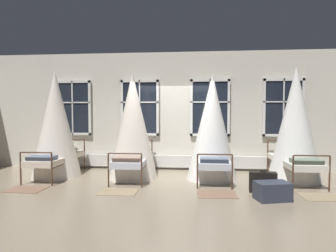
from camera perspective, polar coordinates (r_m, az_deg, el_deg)
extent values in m
plane|color=gray|center=(7.28, 0.77, -10.75)|extent=(21.64, 21.64, 0.00)
cube|color=beige|center=(8.26, 1.40, 3.13)|extent=(11.82, 0.10, 3.50)
cube|color=black|center=(8.92, -19.23, 3.57)|extent=(1.15, 0.02, 1.67)
cube|color=silver|center=(8.94, -19.15, -1.55)|extent=(1.15, 0.06, 0.07)
cube|color=silver|center=(8.97, -19.32, 8.68)|extent=(1.15, 0.06, 0.07)
cube|color=silver|center=(9.16, -22.33, 3.49)|extent=(0.07, 0.06, 1.67)
cube|color=silver|center=(8.71, -15.98, 3.64)|extent=(0.07, 0.06, 1.67)
cube|color=silver|center=(8.92, -19.23, 3.57)|extent=(0.04, 0.06, 1.67)
cube|color=silver|center=(8.92, -19.25, 4.64)|extent=(1.15, 0.06, 0.04)
cube|color=black|center=(8.28, -5.90, 3.78)|extent=(1.15, 0.02, 1.67)
cube|color=silver|center=(8.31, -5.87, -1.73)|extent=(1.15, 0.06, 0.07)
cube|color=silver|center=(8.33, -5.93, 9.28)|extent=(1.15, 0.06, 0.07)
cube|color=silver|center=(8.40, -9.54, 3.74)|extent=(0.07, 0.06, 1.67)
cube|color=silver|center=(8.20, -2.17, 3.81)|extent=(0.07, 0.06, 1.67)
cube|color=silver|center=(8.28, -5.90, 3.78)|extent=(0.04, 0.06, 1.67)
cube|color=silver|center=(8.29, -5.91, 4.93)|extent=(1.15, 0.06, 0.04)
cube|color=black|center=(8.15, 8.72, 3.78)|extent=(1.15, 0.02, 1.67)
cube|color=silver|center=(8.17, 8.68, -1.82)|extent=(1.15, 0.06, 0.07)
cube|color=silver|center=(8.20, 8.77, 9.37)|extent=(1.15, 0.06, 0.07)
cube|color=silver|center=(8.13, 4.90, 3.81)|extent=(0.07, 0.06, 1.67)
cube|color=silver|center=(8.20, 12.51, 3.74)|extent=(0.07, 0.06, 1.67)
cube|color=silver|center=(8.15, 8.72, 3.78)|extent=(0.04, 0.06, 1.67)
cube|color=silver|center=(8.15, 8.73, 4.95)|extent=(1.15, 0.06, 0.04)
cube|color=black|center=(8.54, 22.90, 3.55)|extent=(1.15, 0.02, 1.67)
cube|color=silver|center=(8.56, 22.80, -1.80)|extent=(1.15, 0.06, 0.07)
cube|color=silver|center=(8.59, 23.00, 8.88)|extent=(1.15, 0.06, 0.07)
cube|color=silver|center=(8.39, 19.36, 3.63)|extent=(0.07, 0.06, 1.67)
cube|color=silver|center=(8.72, 26.30, 3.46)|extent=(0.07, 0.06, 1.67)
cube|color=silver|center=(8.54, 22.90, 3.55)|extent=(0.04, 0.06, 1.67)
cube|color=silver|center=(8.54, 22.92, 4.66)|extent=(1.15, 0.06, 0.04)
cube|color=silver|center=(8.26, 1.33, -7.35)|extent=(6.87, 0.10, 0.36)
cylinder|color=#4C3323|center=(8.99, -21.55, -5.40)|extent=(0.04, 0.04, 0.91)
cylinder|color=#4C3323|center=(8.68, -17.01, -5.62)|extent=(0.04, 0.04, 0.91)
cylinder|color=#4C3323|center=(7.36, -28.36, -7.84)|extent=(0.04, 0.04, 0.78)
cylinder|color=#4C3323|center=(6.97, -23.05, -8.31)|extent=(0.04, 0.04, 0.78)
cylinder|color=#4C3323|center=(8.16, -24.60, -6.59)|extent=(0.04, 1.92, 0.03)
cylinder|color=#4C3323|center=(7.81, -19.69, -6.91)|extent=(0.04, 1.92, 0.03)
cylinder|color=#4C3323|center=(8.78, -19.37, -2.58)|extent=(0.77, 0.03, 0.03)
cylinder|color=#4C3323|center=(7.10, -25.84, -5.00)|extent=(0.77, 0.03, 0.03)
cube|color=beige|center=(7.97, -22.21, -6.23)|extent=(0.79, 1.95, 0.15)
ellipsoid|color=silver|center=(8.59, -20.00, -4.58)|extent=(0.59, 0.40, 0.14)
cube|color=slate|center=(7.34, -24.76, -6.06)|extent=(0.64, 0.36, 0.10)
cone|color=silver|center=(7.88, -22.33, 0.50)|extent=(1.29, 1.29, 2.83)
cylinder|color=#4C3323|center=(8.30, -8.64, -5.90)|extent=(0.04, 0.04, 0.91)
cylinder|color=#4C3323|center=(8.18, -3.36, -6.01)|extent=(0.04, 0.04, 0.91)
cylinder|color=#4C3323|center=(6.48, -12.31, -8.99)|extent=(0.04, 0.04, 0.78)
cylinder|color=#4C3323|center=(6.31, -5.52, -9.25)|extent=(0.04, 0.04, 0.78)
cylinder|color=#4C3323|center=(7.39, -10.24, -7.35)|extent=(0.08, 1.92, 0.03)
cylinder|color=#4C3323|center=(7.24, -4.30, -7.51)|extent=(0.08, 1.92, 0.03)
cylinder|color=#4C3323|center=(8.17, -6.04, -2.82)|extent=(0.77, 0.05, 0.03)
cylinder|color=#4C3323|center=(6.32, -8.99, -5.68)|extent=(0.77, 0.05, 0.03)
cube|color=silver|center=(7.29, -7.30, -6.87)|extent=(0.83, 1.96, 0.15)
ellipsoid|color=silver|center=(7.97, -6.32, -4.99)|extent=(0.60, 0.41, 0.14)
cube|color=gray|center=(6.59, -8.48, -6.82)|extent=(0.64, 0.38, 0.10)
cone|color=silver|center=(7.20, -7.35, 0.20)|extent=(1.29, 1.29, 2.76)
cylinder|color=#4C3323|center=(8.12, 5.92, -6.08)|extent=(0.04, 0.04, 0.91)
cylinder|color=#4C3323|center=(8.17, 11.33, -6.07)|extent=(0.04, 0.04, 0.91)
cylinder|color=#4C3323|center=(6.25, 6.15, -9.38)|extent=(0.04, 0.04, 0.78)
cylinder|color=#4C3323|center=(6.31, 13.22, -9.33)|extent=(0.04, 0.04, 0.78)
cylinder|color=#4C3323|center=(7.18, 6.02, -7.61)|extent=(0.04, 1.92, 0.03)
cylinder|color=#4C3323|center=(7.24, 12.15, -7.58)|extent=(0.04, 1.92, 0.03)
cylinder|color=#4C3323|center=(8.08, 8.66, -2.90)|extent=(0.77, 0.03, 0.03)
cylinder|color=#4C3323|center=(6.19, 9.73, -5.86)|extent=(0.77, 0.03, 0.03)
cube|color=silver|center=(7.19, 9.10, -7.03)|extent=(0.79, 1.94, 0.15)
ellipsoid|color=beige|center=(7.88, 8.75, -5.10)|extent=(0.59, 0.40, 0.14)
cube|color=slate|center=(6.48, 9.54, -7.00)|extent=(0.64, 0.36, 0.10)
cone|color=white|center=(7.09, 9.16, -0.11)|extent=(1.29, 1.29, 2.70)
cylinder|color=#4C3323|center=(8.41, 20.03, -5.93)|extent=(0.04, 0.04, 0.91)
cylinder|color=#4C3323|center=(8.65, 24.95, -5.78)|extent=(0.04, 0.04, 0.91)
cylinder|color=#4C3323|center=(6.62, 24.57, -8.92)|extent=(0.04, 0.04, 0.78)
cylinder|color=#4C3323|center=(6.92, 30.60, -8.56)|extent=(0.04, 0.04, 0.78)
cylinder|color=#4C3323|center=(7.51, 22.02, -7.34)|extent=(0.06, 1.92, 0.03)
cylinder|color=#4C3323|center=(7.78, 27.45, -7.11)|extent=(0.06, 1.92, 0.03)
cylinder|color=#4C3323|center=(8.47, 22.58, -2.82)|extent=(0.77, 0.04, 0.03)
cylinder|color=#4C3323|center=(6.70, 27.73, -5.49)|extent=(0.77, 0.04, 0.03)
cube|color=silver|center=(7.62, 24.80, -6.69)|extent=(0.81, 1.95, 0.15)
ellipsoid|color=#B7B2A3|center=(8.27, 23.07, -4.91)|extent=(0.60, 0.41, 0.14)
cube|color=slate|center=(6.96, 26.85, -6.58)|extent=(0.64, 0.37, 0.10)
cone|color=white|center=(7.53, 24.95, 0.47)|extent=(1.29, 1.29, 2.87)
cube|color=brown|center=(6.98, -27.44, -11.62)|extent=(0.81, 0.58, 0.01)
cube|color=#8E7A5B|center=(6.14, -10.28, -13.31)|extent=(0.80, 0.56, 0.01)
cube|color=brown|center=(5.96, 10.12, -13.82)|extent=(0.82, 0.59, 0.01)
cube|color=#8E7A5B|center=(6.48, 29.36, -12.77)|extent=(0.80, 0.57, 0.01)
cube|color=black|center=(6.30, 19.12, -10.99)|extent=(0.58, 0.28, 0.44)
cube|color=tan|center=(6.40, 19.02, -10.76)|extent=(0.50, 0.08, 0.03)
torus|color=black|center=(6.25, 19.15, -8.89)|extent=(0.16, 0.16, 0.02)
cube|color=#2D3342|center=(5.84, 20.90, -12.54)|extent=(0.72, 0.54, 0.36)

